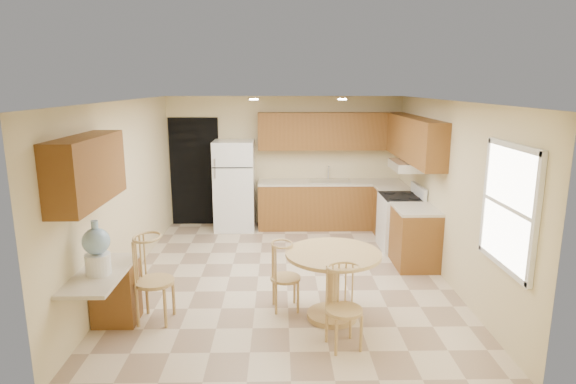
{
  "coord_description": "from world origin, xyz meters",
  "views": [
    {
      "loc": [
        -0.1,
        -6.52,
        2.71
      ],
      "look_at": [
        0.02,
        0.3,
        1.18
      ],
      "focal_mm": 30.0,
      "sensor_mm": 36.0,
      "label": 1
    }
  ],
  "objects_px": {
    "refrigerator": "(235,185)",
    "chair_table_b": "(345,303)",
    "chair_desk": "(152,274)",
    "chair_table_a": "(286,272)",
    "stove": "(401,222)",
    "water_crock": "(97,250)",
    "dining_table": "(333,275)"
  },
  "relations": [
    {
      "from": "chair_table_a",
      "to": "chair_table_b",
      "type": "distance_m",
      "value": 1.08
    },
    {
      "from": "dining_table",
      "to": "chair_desk",
      "type": "distance_m",
      "value": 2.07
    },
    {
      "from": "chair_table_b",
      "to": "chair_desk",
      "type": "distance_m",
      "value": 2.21
    },
    {
      "from": "chair_table_a",
      "to": "stove",
      "type": "bearing_deg",
      "value": 132.15
    },
    {
      "from": "refrigerator",
      "to": "stove",
      "type": "height_order",
      "value": "refrigerator"
    },
    {
      "from": "refrigerator",
      "to": "water_crock",
      "type": "bearing_deg",
      "value": -104.19
    },
    {
      "from": "dining_table",
      "to": "chair_table_a",
      "type": "height_order",
      "value": "chair_table_a"
    },
    {
      "from": "refrigerator",
      "to": "chair_table_b",
      "type": "relative_size",
      "value": 1.93
    },
    {
      "from": "stove",
      "to": "chair_desk",
      "type": "distance_m",
      "value": 4.33
    },
    {
      "from": "dining_table",
      "to": "refrigerator",
      "type": "bearing_deg",
      "value": 111.81
    },
    {
      "from": "stove",
      "to": "chair_desk",
      "type": "relative_size",
      "value": 1.07
    },
    {
      "from": "chair_desk",
      "to": "refrigerator",
      "type": "bearing_deg",
      "value": 175.49
    },
    {
      "from": "stove",
      "to": "water_crock",
      "type": "relative_size",
      "value": 1.88
    },
    {
      "from": "dining_table",
      "to": "water_crock",
      "type": "distance_m",
      "value": 2.61
    },
    {
      "from": "water_crock",
      "to": "chair_table_b",
      "type": "bearing_deg",
      "value": -5.62
    },
    {
      "from": "stove",
      "to": "dining_table",
      "type": "height_order",
      "value": "stove"
    },
    {
      "from": "chair_desk",
      "to": "water_crock",
      "type": "bearing_deg",
      "value": -47.41
    },
    {
      "from": "refrigerator",
      "to": "water_crock",
      "type": "relative_size",
      "value": 2.92
    },
    {
      "from": "refrigerator",
      "to": "dining_table",
      "type": "distance_m",
      "value": 3.97
    },
    {
      "from": "chair_table_a",
      "to": "chair_desk",
      "type": "bearing_deg",
      "value": -86.16
    },
    {
      "from": "chair_table_b",
      "to": "chair_table_a",
      "type": "bearing_deg",
      "value": -71.29
    },
    {
      "from": "chair_desk",
      "to": "chair_table_a",
      "type": "bearing_deg",
      "value": 105.54
    },
    {
      "from": "refrigerator",
      "to": "dining_table",
      "type": "relative_size",
      "value": 1.53
    },
    {
      "from": "chair_desk",
      "to": "water_crock",
      "type": "distance_m",
      "value": 0.7
    },
    {
      "from": "chair_desk",
      "to": "water_crock",
      "type": "height_order",
      "value": "water_crock"
    },
    {
      "from": "chair_table_b",
      "to": "water_crock",
      "type": "relative_size",
      "value": 1.51
    },
    {
      "from": "chair_table_b",
      "to": "refrigerator",
      "type": "bearing_deg",
      "value": -85.87
    },
    {
      "from": "dining_table",
      "to": "water_crock",
      "type": "xyz_separation_m",
      "value": [
        -2.52,
        -0.48,
        0.49
      ]
    },
    {
      "from": "refrigerator",
      "to": "chair_table_b",
      "type": "xyz_separation_m",
      "value": [
        1.52,
        -4.4,
        -0.31
      ]
    },
    {
      "from": "chair_table_a",
      "to": "chair_desk",
      "type": "xyz_separation_m",
      "value": [
        -1.52,
        -0.3,
        0.11
      ]
    },
    {
      "from": "chair_desk",
      "to": "chair_table_b",
      "type": "bearing_deg",
      "value": 78.5
    },
    {
      "from": "stove",
      "to": "chair_table_a",
      "type": "bearing_deg",
      "value": -130.62
    }
  ]
}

